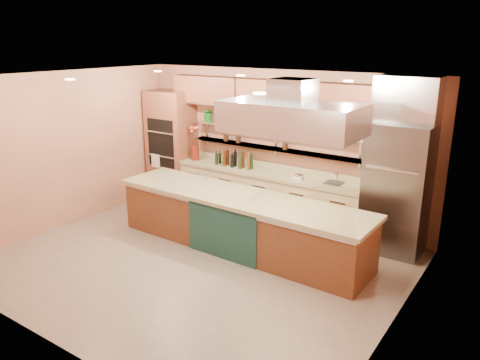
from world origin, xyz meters
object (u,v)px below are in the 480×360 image
Objects in this scene: flower_vase at (195,153)px; refrigerator at (397,189)px; green_canister at (246,122)px; kitchen_scale at (298,176)px; island at (240,222)px; copper_kettle at (231,120)px.

refrigerator is at bearing -0.14° from flower_vase.
flower_vase is at bearing -168.73° from green_canister.
flower_vase reaches higher than kitchen_scale.
flower_vase is 1.80× the size of kitchen_scale.
island is 2.42m from copper_kettle.
green_canister is at bearing 121.86° from island.
kitchen_scale is (-1.74, 0.01, -0.07)m from refrigerator.
flower_vase is 1.06m from copper_kettle.
flower_vase is 1.63× the size of copper_kettle.
flower_vase is (-2.03, 1.35, 0.63)m from island.
green_canister reaches higher than island.
island is at bearing -51.00° from copper_kettle.
island is at bearing -110.59° from kitchen_scale.
copper_kettle is 0.35m from green_canister.
island is 23.64× the size of copper_kettle.
refrigerator reaches higher than green_canister.
refrigerator is 3.46m from copper_kettle.
refrigerator is 0.48× the size of island.
refrigerator is at bearing -4.35° from green_canister.
island is 2.51m from flower_vase.
green_canister is (-1.28, 0.22, 0.82)m from kitchen_scale.
copper_kettle is at bearing 130.37° from island.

